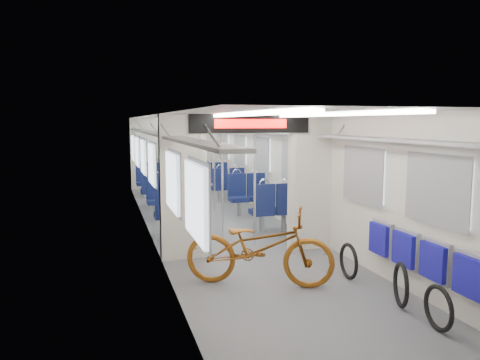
{
  "coord_description": "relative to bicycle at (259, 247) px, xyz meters",
  "views": [
    {
      "loc": [
        -2.27,
        -9.27,
        2.18
      ],
      "look_at": [
        0.09,
        -1.2,
        1.13
      ],
      "focal_mm": 35.0,
      "sensor_mm": 36.0,
      "label": 1
    }
  ],
  "objects": [
    {
      "name": "seat_bay_near_left",
      "position": [
        -0.61,
        3.89,
        0.01
      ],
      "size": [
        0.89,
        1.98,
        1.07
      ],
      "color": "#0E1640",
      "rests_on": "ground"
    },
    {
      "name": "bicycle",
      "position": [
        0.0,
        0.0,
        0.0
      ],
      "size": [
        2.09,
        1.48,
        1.05
      ],
      "primitive_type": "imported",
      "rotation": [
        0.0,
        0.0,
        1.13
      ],
      "color": "brown",
      "rests_on": "ground"
    },
    {
      "name": "flip_bench",
      "position": [
        1.68,
        -1.09,
        0.06
      ],
      "size": [
        0.12,
        2.09,
        0.49
      ],
      "color": "gray",
      "rests_on": "carriage"
    },
    {
      "name": "bike_hoop_a",
      "position": [
        1.35,
        -1.85,
        -0.3
      ],
      "size": [
        0.09,
        0.5,
        0.5
      ],
      "primitive_type": "torus",
      "rotation": [
        1.57,
        0.0,
        1.48
      ],
      "color": "black",
      "rests_on": "ground"
    },
    {
      "name": "seat_bay_far_right",
      "position": [
        1.26,
        7.23,
        -0.0
      ],
      "size": [
        0.88,
        1.91,
        1.05
      ],
      "color": "#0E1640",
      "rests_on": "ground"
    },
    {
      "name": "carriage",
      "position": [
        0.32,
        3.26,
        0.98
      ],
      "size": [
        12.0,
        12.02,
        2.31
      ],
      "color": "#515456",
      "rests_on": "ground"
    },
    {
      "name": "stanchion_far_right",
      "position": [
        0.66,
        5.42,
        0.63
      ],
      "size": [
        0.04,
        0.04,
        2.3
      ],
      "primitive_type": "cylinder",
      "color": "silver",
      "rests_on": "ground"
    },
    {
      "name": "stanchion_far_left",
      "position": [
        -0.0,
        5.53,
        0.63
      ],
      "size": [
        0.05,
        0.05,
        2.3
      ],
      "primitive_type": "cylinder",
      "color": "silver",
      "rests_on": "ground"
    },
    {
      "name": "stanchion_near_left",
      "position": [
        0.04,
        2.13,
        0.63
      ],
      "size": [
        0.04,
        0.04,
        2.3
      ],
      "primitive_type": "cylinder",
      "color": "silver",
      "rests_on": "ground"
    },
    {
      "name": "stanchion_near_right",
      "position": [
        0.58,
        1.98,
        0.63
      ],
      "size": [
        0.04,
        0.04,
        2.3
      ],
      "primitive_type": "cylinder",
      "color": "silver",
      "rests_on": "ground"
    },
    {
      "name": "bike_hoop_c",
      "position": [
        1.27,
        -0.12,
        -0.29
      ],
      "size": [
        0.08,
        0.51,
        0.51
      ],
      "primitive_type": "torus",
      "rotation": [
        1.57,
        0.0,
        1.52
      ],
      "color": "black",
      "rests_on": "ground"
    },
    {
      "name": "seat_bay_near_right",
      "position": [
        1.26,
        3.7,
        0.02
      ],
      "size": [
        0.9,
        2.03,
        1.09
      ],
      "color": "#0E1640",
      "rests_on": "ground"
    },
    {
      "name": "seat_bay_far_left",
      "position": [
        -0.61,
        7.16,
        0.02
      ],
      "size": [
        0.91,
        2.05,
        1.09
      ],
      "color": "#0E1640",
      "rests_on": "ground"
    },
    {
      "name": "bike_hoop_b",
      "position": [
        1.36,
        -1.18,
        -0.28
      ],
      "size": [
        0.23,
        0.53,
        0.54
      ],
      "primitive_type": "torus",
      "rotation": [
        1.57,
        0.0,
        1.23
      ],
      "color": "black",
      "rests_on": "ground"
    }
  ]
}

